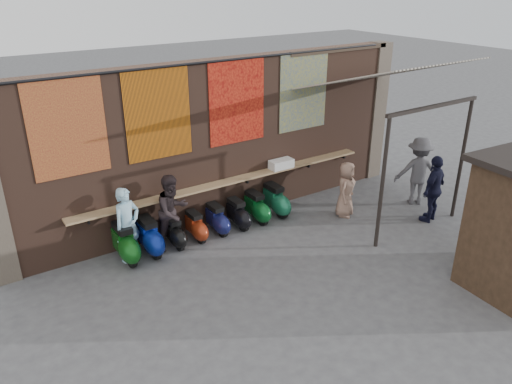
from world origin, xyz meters
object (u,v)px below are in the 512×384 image
(scooter_stool_4, at_px, (217,220))
(shopper_navy, at_px, (434,189))
(scooter_stool_7, at_px, (276,200))
(diner_left, at_px, (128,225))
(shelf_box, at_px, (281,164))
(scooter_stool_0, at_px, (125,244))
(scooter_stool_1, at_px, (150,237))
(scooter_stool_2, at_px, (174,233))
(shopper_grey, at_px, (418,171))
(scooter_stool_5, at_px, (238,214))
(scooter_stool_6, at_px, (256,208))
(scooter_stool_3, at_px, (196,227))
(diner_right, at_px, (173,211))
(shopper_tan, at_px, (346,189))

(scooter_stool_4, distance_m, shopper_navy, 5.42)
(scooter_stool_7, bearing_deg, diner_left, -179.76)
(shelf_box, height_order, scooter_stool_0, shelf_box)
(scooter_stool_1, bearing_deg, scooter_stool_2, -0.57)
(scooter_stool_7, distance_m, shopper_navy, 3.95)
(scooter_stool_4, relative_size, shopper_grey, 0.41)
(scooter_stool_5, relative_size, shopper_grey, 0.41)
(scooter_stool_2, xyz_separation_m, scooter_stool_6, (2.26, 0.00, 0.03))
(scooter_stool_3, height_order, shopper_grey, shopper_grey)
(scooter_stool_0, bearing_deg, shopper_navy, -18.59)
(scooter_stool_3, distance_m, scooter_stool_4, 0.57)
(scooter_stool_1, height_order, diner_left, diner_left)
(shelf_box, relative_size, diner_left, 0.38)
(scooter_stool_3, bearing_deg, scooter_stool_2, -178.42)
(scooter_stool_6, xyz_separation_m, shopper_navy, (3.70, -2.39, 0.48))
(scooter_stool_7, bearing_deg, scooter_stool_0, -179.32)
(scooter_stool_6, bearing_deg, diner_right, 179.26)
(diner_left, bearing_deg, scooter_stool_0, 178.25)
(shelf_box, xyz_separation_m, diner_left, (-4.30, -0.30, -0.40))
(scooter_stool_5, xyz_separation_m, scooter_stool_7, (1.19, 0.06, 0.04))
(shopper_tan, bearing_deg, shopper_grey, -45.42)
(scooter_stool_6, relative_size, scooter_stool_7, 0.95)
(scooter_stool_2, distance_m, shopper_navy, 6.44)
(shelf_box, height_order, shopper_navy, shopper_navy)
(scooter_stool_0, relative_size, scooter_stool_7, 1.06)
(scooter_stool_5, relative_size, scooter_stool_6, 0.94)
(scooter_stool_2, height_order, scooter_stool_6, scooter_stool_6)
(scooter_stool_1, relative_size, scooter_stool_7, 1.04)
(scooter_stool_1, bearing_deg, shelf_box, 4.82)
(scooter_stool_0, relative_size, scooter_stool_3, 1.26)
(scooter_stool_4, relative_size, shopper_tan, 0.52)
(scooter_stool_3, height_order, scooter_stool_7, scooter_stool_7)
(scooter_stool_0, height_order, scooter_stool_1, scooter_stool_0)
(scooter_stool_5, xyz_separation_m, diner_left, (-2.74, 0.05, 0.49))
(scooter_stool_6, height_order, shopper_grey, shopper_grey)
(scooter_stool_2, relative_size, scooter_stool_6, 0.91)
(scooter_stool_4, bearing_deg, scooter_stool_7, 0.89)
(diner_right, height_order, shopper_navy, diner_right)
(scooter_stool_4, bearing_deg, shopper_navy, -26.55)
(scooter_stool_2, distance_m, scooter_stool_6, 2.26)
(shelf_box, bearing_deg, scooter_stool_6, -161.74)
(scooter_stool_1, distance_m, scooter_stool_5, 2.29)
(shopper_grey, distance_m, shopper_tan, 2.19)
(shelf_box, height_order, diner_right, diner_right)
(scooter_stool_7, height_order, shopper_grey, shopper_grey)
(diner_right, distance_m, shopper_tan, 4.45)
(scooter_stool_2, xyz_separation_m, scooter_stool_7, (2.89, 0.05, 0.05))
(shelf_box, xyz_separation_m, scooter_stool_0, (-4.41, -0.33, -0.82))
(scooter_stool_3, distance_m, shopper_navy, 5.93)
(scooter_stool_3, xyz_separation_m, diner_left, (-1.60, 0.02, 0.51))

